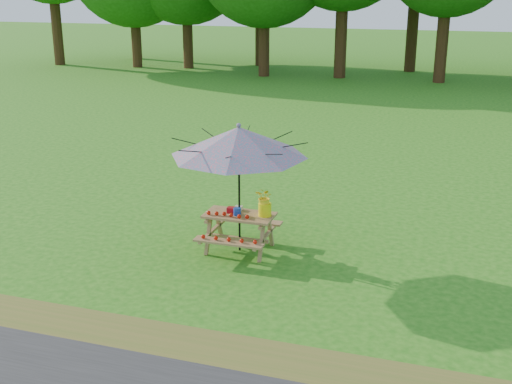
% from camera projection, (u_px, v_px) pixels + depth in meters
% --- Properties ---
extents(picnic_table, '(1.20, 1.32, 0.67)m').
position_uv_depth(picnic_table, '(240.00, 233.00, 11.12)').
color(picnic_table, '#956343').
rests_on(picnic_table, ground).
extents(patio_umbrella, '(2.68, 2.68, 2.26)m').
position_uv_depth(patio_umbrella, '(239.00, 142.00, 10.62)').
color(patio_umbrella, black).
rests_on(patio_umbrella, ground).
extents(produce_bins, '(0.27, 0.38, 0.13)m').
position_uv_depth(produce_bins, '(236.00, 210.00, 11.05)').
color(produce_bins, '#AA0D17').
rests_on(produce_bins, picnic_table).
extents(tomatoes_row, '(0.77, 0.13, 0.07)m').
position_uv_depth(tomatoes_row, '(228.00, 215.00, 10.89)').
color(tomatoes_row, red).
rests_on(tomatoes_row, picnic_table).
extents(flower_bucket, '(0.36, 0.33, 0.50)m').
position_uv_depth(flower_bucket, '(265.00, 201.00, 10.86)').
color(flower_bucket, '#FFF50D').
rests_on(flower_bucket, picnic_table).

